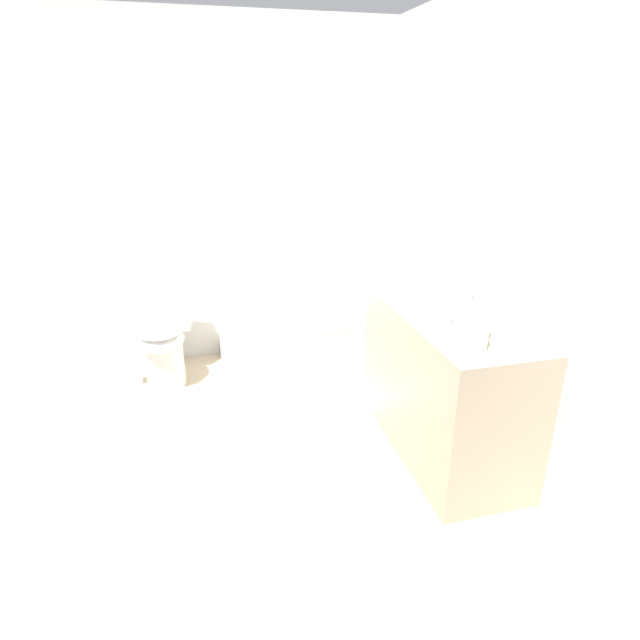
% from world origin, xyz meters
% --- Properties ---
extents(ground_plane, '(4.19, 4.19, 0.00)m').
position_xyz_m(ground_plane, '(0.00, 0.00, 0.00)').
color(ground_plane, tan).
extents(wall_back_tiled, '(3.59, 0.10, 2.53)m').
position_xyz_m(wall_back_tiled, '(0.00, 1.41, 1.26)').
color(wall_back_tiled, silver).
rests_on(wall_back_tiled, ground_plane).
extents(wall_right_mirror, '(0.10, 3.12, 2.53)m').
position_xyz_m(wall_right_mirror, '(1.64, 0.00, 1.26)').
color(wall_right_mirror, silver).
rests_on(wall_right_mirror, ground_plane).
extents(bathtub, '(1.40, 0.80, 1.23)m').
position_xyz_m(bathtub, '(0.84, 0.96, 0.32)').
color(bathtub, white).
rests_on(bathtub, ground_plane).
extents(toilet, '(0.40, 0.53, 0.74)m').
position_xyz_m(toilet, '(-0.28, 0.98, 0.36)').
color(toilet, white).
rests_on(toilet, ground_plane).
extents(vanity_counter, '(0.54, 1.21, 0.85)m').
position_xyz_m(vanity_counter, '(1.32, -0.26, 0.42)').
color(vanity_counter, tan).
rests_on(vanity_counter, ground_plane).
extents(sink_basin, '(0.32, 0.32, 0.06)m').
position_xyz_m(sink_basin, '(1.31, -0.17, 0.88)').
color(sink_basin, white).
rests_on(sink_basin, vanity_counter).
extents(sink_faucet, '(0.12, 0.15, 0.08)m').
position_xyz_m(sink_faucet, '(1.50, -0.17, 0.88)').
color(sink_faucet, '#9E9EA3').
rests_on(sink_faucet, vanity_counter).
extents(water_bottle_0, '(0.07, 0.07, 0.21)m').
position_xyz_m(water_bottle_0, '(1.27, 0.17, 0.95)').
color(water_bottle_0, silver).
rests_on(water_bottle_0, vanity_counter).
extents(water_bottle_1, '(0.07, 0.07, 0.26)m').
position_xyz_m(water_bottle_1, '(1.28, -0.64, 0.97)').
color(water_bottle_1, silver).
rests_on(water_bottle_1, vanity_counter).
extents(water_bottle_2, '(0.06, 0.06, 0.22)m').
position_xyz_m(water_bottle_2, '(1.31, -0.41, 0.95)').
color(water_bottle_2, silver).
rests_on(water_bottle_2, vanity_counter).
extents(water_bottle_3, '(0.07, 0.07, 0.22)m').
position_xyz_m(water_bottle_3, '(1.23, -0.72, 0.95)').
color(water_bottle_3, silver).
rests_on(water_bottle_3, vanity_counter).
extents(drinking_glass_0, '(0.08, 0.08, 0.10)m').
position_xyz_m(drinking_glass_0, '(1.25, -0.50, 0.90)').
color(drinking_glass_0, white).
rests_on(drinking_glass_0, vanity_counter).
extents(drinking_glass_1, '(0.07, 0.07, 0.10)m').
position_xyz_m(drinking_glass_1, '(1.23, -0.38, 0.90)').
color(drinking_glass_1, white).
rests_on(drinking_glass_1, vanity_counter).
extents(drinking_glass_2, '(0.06, 0.06, 0.08)m').
position_xyz_m(drinking_glass_2, '(1.27, 0.03, 0.89)').
color(drinking_glass_2, white).
rests_on(drinking_glass_2, vanity_counter).
extents(bath_mat, '(0.64, 0.34, 0.01)m').
position_xyz_m(bath_mat, '(0.90, 0.35, 0.01)').
color(bath_mat, white).
rests_on(bath_mat, ground_plane).
extents(toilet_paper_roll, '(0.11, 0.11, 0.13)m').
position_xyz_m(toilet_paper_roll, '(-0.51, 0.98, 0.07)').
color(toilet_paper_roll, white).
rests_on(toilet_paper_roll, ground_plane).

